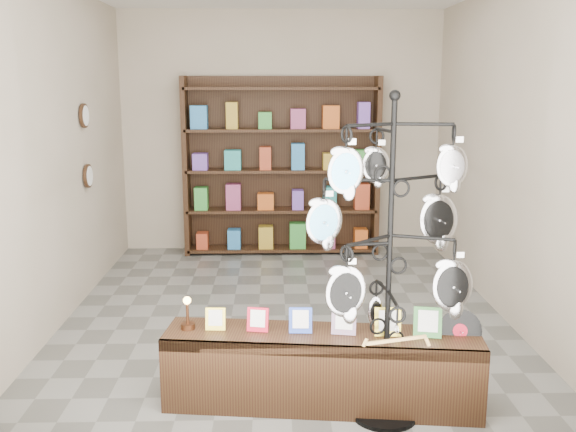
% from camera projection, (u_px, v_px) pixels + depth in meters
% --- Properties ---
extents(ground, '(5.00, 5.00, 0.00)m').
position_uv_depth(ground, '(285.00, 315.00, 5.95)').
color(ground, slate).
rests_on(ground, ground).
extents(room_envelope, '(5.00, 5.00, 5.00)m').
position_uv_depth(room_envelope, '(285.00, 114.00, 5.57)').
color(room_envelope, '#B8A794').
rests_on(room_envelope, ground).
extents(display_tree, '(1.07, 1.01, 2.08)m').
position_uv_depth(display_tree, '(390.00, 236.00, 3.92)').
color(display_tree, black).
rests_on(display_tree, ground).
extents(front_shelf, '(2.11, 0.66, 0.73)m').
position_uv_depth(front_shelf, '(322.00, 369.00, 4.26)').
color(front_shelf, black).
rests_on(front_shelf, ground).
extents(back_shelving, '(2.42, 0.36, 2.20)m').
position_uv_depth(back_shelving, '(282.00, 172.00, 7.99)').
color(back_shelving, black).
rests_on(back_shelving, ground).
extents(wall_clocks, '(0.03, 0.24, 0.84)m').
position_uv_depth(wall_clocks, '(86.00, 146.00, 6.38)').
color(wall_clocks, black).
rests_on(wall_clocks, ground).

